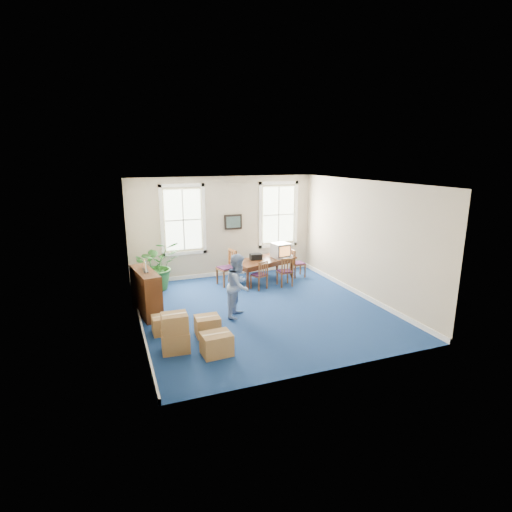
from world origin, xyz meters
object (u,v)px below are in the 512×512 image
object	(u,v)px
chair_near_left	(259,275)
credenza	(146,292)
conference_table	(263,270)
potted_plant	(157,265)
man	(238,285)
crt_tv	(281,250)
cardboard_boxes	(185,328)

from	to	relation	value
chair_near_left	credenza	size ratio (longest dim) A/B	0.60
conference_table	chair_near_left	size ratio (longest dim) A/B	2.36
credenza	potted_plant	distance (m)	1.92
conference_table	chair_near_left	xyz separation A→B (m)	(-0.42, -0.69, 0.09)
chair_near_left	credenza	xyz separation A→B (m)	(-3.29, -0.81, 0.13)
conference_table	credenza	distance (m)	4.01
conference_table	man	xyz separation A→B (m)	(-1.62, -2.43, 0.43)
credenza	potted_plant	bearing A→B (deg)	64.85
potted_plant	conference_table	bearing A→B (deg)	-5.97
man	crt_tv	bearing A→B (deg)	-5.25
cardboard_boxes	conference_table	bearing A→B (deg)	48.83
chair_near_left	conference_table	bearing A→B (deg)	-144.58
crt_tv	potted_plant	xyz separation A→B (m)	(-3.79, 0.29, -0.19)
conference_table	potted_plant	world-z (taller)	potted_plant
crt_tv	chair_near_left	xyz separation A→B (m)	(-1.02, -0.74, -0.49)
cardboard_boxes	chair_near_left	bearing A→B (deg)	46.79
conference_table	credenza	xyz separation A→B (m)	(-3.71, -1.51, 0.22)
crt_tv	potted_plant	bearing A→B (deg)	167.14
crt_tv	chair_near_left	distance (m)	1.35
cardboard_boxes	crt_tv	bearing A→B (deg)	44.23
chair_near_left	man	bearing A→B (deg)	31.67
potted_plant	chair_near_left	bearing A→B (deg)	-20.33
conference_table	crt_tv	xyz separation A→B (m)	(0.60, 0.05, 0.57)
man	cardboard_boxes	bearing A→B (deg)	164.29
crt_tv	conference_table	bearing A→B (deg)	175.87
man	credenza	bearing A→B (deg)	102.91
conference_table	crt_tv	size ratio (longest dim) A/B	3.74
conference_table	chair_near_left	distance (m)	0.81
crt_tv	credenza	distance (m)	4.59
crt_tv	cardboard_boxes	distance (m)	5.29
crt_tv	credenza	bearing A→B (deg)	-168.70
credenza	chair_near_left	bearing A→B (deg)	4.44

